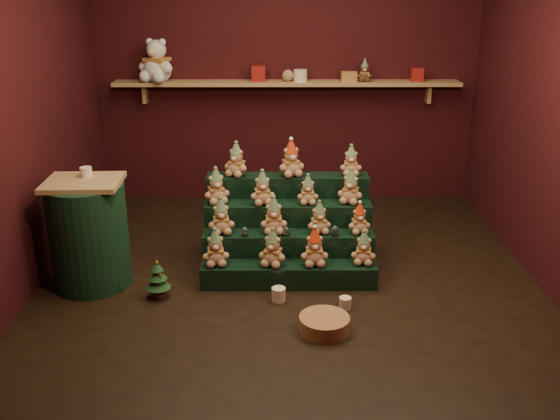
{
  "coord_description": "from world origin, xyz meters",
  "views": [
    {
      "loc": [
        -0.09,
        -4.67,
        2.3
      ],
      "look_at": [
        -0.08,
        0.25,
        0.49
      ],
      "focal_mm": 40.0,
      "sensor_mm": 36.0,
      "label": 1
    }
  ],
  "objects_px": {
    "snow_globe_c": "(335,231)",
    "mug_left": "(279,294)",
    "mug_right": "(345,303)",
    "mini_christmas_tree": "(158,279)",
    "white_bear": "(157,55)",
    "snow_globe_b": "(286,231)",
    "snow_globe_a": "(245,231)",
    "riser_tier_front": "(289,275)",
    "side_table": "(89,234)",
    "brown_bear": "(365,71)",
    "wicker_basket": "(324,324)"
  },
  "relations": [
    {
      "from": "mini_christmas_tree",
      "to": "mug_left",
      "type": "bearing_deg",
      "value": -3.68
    },
    {
      "from": "mug_left",
      "to": "brown_bear",
      "type": "xyz_separation_m",
      "value": [
        0.89,
        2.27,
        1.38
      ]
    },
    {
      "from": "mug_left",
      "to": "riser_tier_front",
      "type": "bearing_deg",
      "value": 73.06
    },
    {
      "from": "white_bear",
      "to": "brown_bear",
      "type": "xyz_separation_m",
      "value": [
        2.13,
        -0.0,
        -0.16
      ]
    },
    {
      "from": "riser_tier_front",
      "to": "white_bear",
      "type": "height_order",
      "value": "white_bear"
    },
    {
      "from": "snow_globe_b",
      "to": "mini_christmas_tree",
      "type": "distance_m",
      "value": 1.08
    },
    {
      "from": "snow_globe_c",
      "to": "mini_christmas_tree",
      "type": "bearing_deg",
      "value": -165.18
    },
    {
      "from": "brown_bear",
      "to": "mug_left",
      "type": "bearing_deg",
      "value": -109.18
    },
    {
      "from": "snow_globe_a",
      "to": "brown_bear",
      "type": "distance_m",
      "value": 2.41
    },
    {
      "from": "brown_bear",
      "to": "snow_globe_a",
      "type": "bearing_deg",
      "value": -119.95
    },
    {
      "from": "mini_christmas_tree",
      "to": "riser_tier_front",
      "type": "bearing_deg",
      "value": 11.55
    },
    {
      "from": "riser_tier_front",
      "to": "snow_globe_b",
      "type": "xyz_separation_m",
      "value": [
        -0.02,
        0.16,
        0.31
      ]
    },
    {
      "from": "riser_tier_front",
      "to": "side_table",
      "type": "bearing_deg",
      "value": 178.75
    },
    {
      "from": "mug_left",
      "to": "mug_right",
      "type": "distance_m",
      "value": 0.51
    },
    {
      "from": "snow_globe_a",
      "to": "mug_right",
      "type": "distance_m",
      "value": 1.01
    },
    {
      "from": "snow_globe_b",
      "to": "wicker_basket",
      "type": "height_order",
      "value": "snow_globe_b"
    },
    {
      "from": "mini_christmas_tree",
      "to": "snow_globe_c",
      "type": "bearing_deg",
      "value": 14.82
    },
    {
      "from": "riser_tier_front",
      "to": "snow_globe_a",
      "type": "distance_m",
      "value": 0.5
    },
    {
      "from": "snow_globe_a",
      "to": "wicker_basket",
      "type": "relative_size",
      "value": 0.22
    },
    {
      "from": "side_table",
      "to": "mug_right",
      "type": "distance_m",
      "value": 2.07
    },
    {
      "from": "riser_tier_front",
      "to": "snow_globe_c",
      "type": "distance_m",
      "value": 0.52
    },
    {
      "from": "snow_globe_b",
      "to": "mini_christmas_tree",
      "type": "xyz_separation_m",
      "value": [
        -0.99,
        -0.37,
        -0.24
      ]
    },
    {
      "from": "snow_globe_c",
      "to": "mug_right",
      "type": "height_order",
      "value": "snow_globe_c"
    },
    {
      "from": "white_bear",
      "to": "snow_globe_c",
      "type": "bearing_deg",
      "value": -23.85
    },
    {
      "from": "side_table",
      "to": "mini_christmas_tree",
      "type": "bearing_deg",
      "value": -24.67
    },
    {
      "from": "riser_tier_front",
      "to": "snow_globe_b",
      "type": "relative_size",
      "value": 17.82
    },
    {
      "from": "snow_globe_c",
      "to": "mug_left",
      "type": "height_order",
      "value": "snow_globe_c"
    },
    {
      "from": "mug_right",
      "to": "wicker_basket",
      "type": "xyz_separation_m",
      "value": [
        -0.18,
        -0.32,
        0.01
      ]
    },
    {
      "from": "side_table",
      "to": "mug_left",
      "type": "distance_m",
      "value": 1.57
    },
    {
      "from": "snow_globe_c",
      "to": "side_table",
      "type": "xyz_separation_m",
      "value": [
        -1.95,
        -0.13,
        0.03
      ]
    },
    {
      "from": "snow_globe_c",
      "to": "mini_christmas_tree",
      "type": "height_order",
      "value": "snow_globe_c"
    },
    {
      "from": "riser_tier_front",
      "to": "mug_right",
      "type": "relative_size",
      "value": 15.33
    },
    {
      "from": "snow_globe_a",
      "to": "mug_right",
      "type": "bearing_deg",
      "value": -35.55
    },
    {
      "from": "mug_left",
      "to": "wicker_basket",
      "type": "height_order",
      "value": "wicker_basket"
    },
    {
      "from": "riser_tier_front",
      "to": "mug_left",
      "type": "xyz_separation_m",
      "value": [
        -0.08,
        -0.26,
        -0.04
      ]
    },
    {
      "from": "mug_left",
      "to": "white_bear",
      "type": "xyz_separation_m",
      "value": [
        -1.24,
        2.27,
        1.54
      ]
    },
    {
      "from": "brown_bear",
      "to": "riser_tier_front",
      "type": "bearing_deg",
      "value": -109.75
    },
    {
      "from": "snow_globe_a",
      "to": "wicker_basket",
      "type": "height_order",
      "value": "snow_globe_a"
    },
    {
      "from": "snow_globe_b",
      "to": "snow_globe_c",
      "type": "xyz_separation_m",
      "value": [
        0.39,
        0.0,
        0.0
      ]
    },
    {
      "from": "snow_globe_b",
      "to": "snow_globe_c",
      "type": "height_order",
      "value": "snow_globe_c"
    },
    {
      "from": "side_table",
      "to": "brown_bear",
      "type": "bearing_deg",
      "value": 37.87
    },
    {
      "from": "snow_globe_a",
      "to": "mug_left",
      "type": "distance_m",
      "value": 0.61
    },
    {
      "from": "snow_globe_a",
      "to": "mug_left",
      "type": "bearing_deg",
      "value": -57.39
    },
    {
      "from": "mini_christmas_tree",
      "to": "white_bear",
      "type": "height_order",
      "value": "white_bear"
    },
    {
      "from": "riser_tier_front",
      "to": "snow_globe_b",
      "type": "height_order",
      "value": "snow_globe_b"
    },
    {
      "from": "mug_right",
      "to": "wicker_basket",
      "type": "height_order",
      "value": "wicker_basket"
    },
    {
      "from": "snow_globe_c",
      "to": "mug_left",
      "type": "relative_size",
      "value": 0.8
    },
    {
      "from": "side_table",
      "to": "mug_left",
      "type": "relative_size",
      "value": 8.15
    },
    {
      "from": "riser_tier_front",
      "to": "side_table",
      "type": "distance_m",
      "value": 1.61
    },
    {
      "from": "snow_globe_c",
      "to": "wicker_basket",
      "type": "distance_m",
      "value": 0.94
    }
  ]
}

